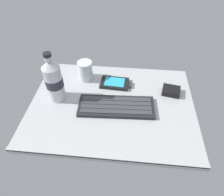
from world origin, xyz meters
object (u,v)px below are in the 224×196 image
at_px(keyboard, 116,106).
at_px(juice_cup, 85,71).
at_px(water_bottle, 54,80).
at_px(charger_block, 171,91).
at_px(handheld_device, 116,83).

distance_m(keyboard, juice_cup, 0.23).
xyz_separation_m(keyboard, water_bottle, (-0.24, 0.03, 0.08)).
bearing_deg(water_bottle, charger_block, 8.86).
xyz_separation_m(keyboard, charger_block, (0.22, 0.10, 0.00)).
bearing_deg(charger_block, keyboard, -154.28).
bearing_deg(juice_cup, charger_block, -9.58).
height_order(handheld_device, juice_cup, juice_cup).
distance_m(juice_cup, water_bottle, 0.17).
bearing_deg(keyboard, handheld_device, 95.01).
bearing_deg(keyboard, charger_block, 25.72).
bearing_deg(keyboard, water_bottle, 172.00).
distance_m(juice_cup, charger_block, 0.37).
bearing_deg(charger_block, juice_cup, 170.42).
xyz_separation_m(handheld_device, juice_cup, (-0.14, 0.03, 0.03)).
height_order(handheld_device, water_bottle, water_bottle).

